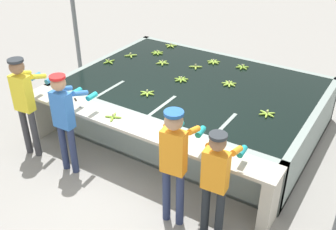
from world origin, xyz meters
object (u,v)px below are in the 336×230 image
banana_bunch_floating_1 (171,46)px  knife_0 (77,101)px  banana_bunch_floating_8 (147,93)px  banana_bunch_ledge_0 (113,117)px  banana_bunch_floating_0 (196,67)px  banana_bunch_floating_2 (214,62)px  knife_1 (165,140)px  banana_bunch_floating_5 (131,55)px  banana_bunch_floating_10 (163,63)px  banana_bunch_floating_6 (267,114)px  banana_bunch_floating_7 (181,79)px  worker_2 (175,157)px  banana_bunch_floating_11 (242,67)px  banana_bunch_floating_4 (157,53)px  worker_0 (25,98)px  support_post_left (75,20)px  worker_3 (216,176)px  worker_1 (65,114)px  banana_bunch_floating_3 (109,62)px  banana_bunch_floating_9 (229,84)px

banana_bunch_floating_1 → knife_0: size_ratio=0.87×
banana_bunch_floating_8 → banana_bunch_ledge_0: (0.03, -0.97, 0.00)m
banana_bunch_floating_0 → banana_bunch_floating_2: bearing=65.2°
banana_bunch_floating_8 → knife_1: banana_bunch_floating_8 is taller
banana_bunch_floating_2 → banana_bunch_floating_5: 1.78m
banana_bunch_floating_0 → banana_bunch_floating_10: 0.70m
banana_bunch_floating_6 → knife_0: 3.15m
banana_bunch_floating_7 → knife_1: (0.85, -1.87, -0.01)m
worker_2 → banana_bunch_floating_10: bearing=125.7°
banana_bunch_floating_11 → banana_bunch_floating_4: bearing=-171.9°
worker_0 → banana_bunch_floating_0: worker_0 is taller
banana_bunch_floating_10 → support_post_left: size_ratio=0.09×
banana_bunch_floating_6 → banana_bunch_floating_10: (-2.55, 0.85, 0.00)m
banana_bunch_floating_8 → knife_0: banana_bunch_floating_8 is taller
worker_3 → banana_bunch_floating_0: 3.49m
worker_1 → knife_1: worker_1 is taller
worker_1 → banana_bunch_ledge_0: 0.74m
knife_1 → banana_bunch_floating_5: bearing=135.6°
banana_bunch_floating_3 → banana_bunch_floating_8: size_ratio=0.98×
banana_bunch_floating_6 → banana_bunch_floating_7: 1.85m
banana_bunch_floating_11 → knife_1: bearing=-87.8°
banana_bunch_floating_9 → knife_1: 2.18m
knife_1 → banana_bunch_floating_0: bearing=109.8°
banana_bunch_floating_7 → worker_3: bearing=-50.6°
banana_bunch_floating_3 → worker_3: bearing=-31.7°
banana_bunch_floating_9 → banana_bunch_floating_11: bearing=97.1°
banana_bunch_floating_8 → banana_bunch_floating_10: same height
banana_bunch_floating_4 → banana_bunch_floating_7: size_ratio=1.00×
banana_bunch_floating_6 → banana_bunch_floating_8: bearing=-167.9°
banana_bunch_floating_3 → banana_bunch_floating_6: same height
worker_2 → banana_bunch_floating_5: worker_2 is taller
knife_0 → support_post_left: bearing=133.0°
banana_bunch_floating_11 → banana_bunch_floating_2: bearing=-173.5°
banana_bunch_floating_4 → banana_bunch_floating_5: size_ratio=1.25×
worker_1 → banana_bunch_floating_9: (1.56, 2.58, -0.12)m
banana_bunch_floating_10 → support_post_left: 2.11m
banana_bunch_floating_7 → banana_bunch_ledge_0: banana_bunch_ledge_0 is taller
banana_bunch_floating_0 → banana_bunch_floating_7: bearing=-84.3°
banana_bunch_floating_4 → banana_bunch_floating_10: same height
banana_bunch_floating_1 → banana_bunch_floating_8: (0.92, -2.23, -0.00)m
worker_2 → banana_bunch_floating_11: (-0.56, 3.50, -0.17)m
banana_bunch_floating_1 → banana_bunch_floating_9: 2.26m
banana_bunch_floating_11 → banana_bunch_ledge_0: bearing=-107.4°
support_post_left → banana_bunch_ledge_0: bearing=-36.3°
banana_bunch_floating_3 → banana_bunch_ledge_0: banana_bunch_ledge_0 is taller
worker_1 → banana_bunch_floating_8: bearing=70.9°
banana_bunch_floating_2 → banana_bunch_floating_11: size_ratio=1.00×
worker_3 → banana_bunch_floating_11: (-1.11, 3.41, -0.04)m
banana_bunch_floating_0 → banana_bunch_floating_8: (-0.15, -1.48, -0.00)m
banana_bunch_floating_0 → support_post_left: 2.77m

